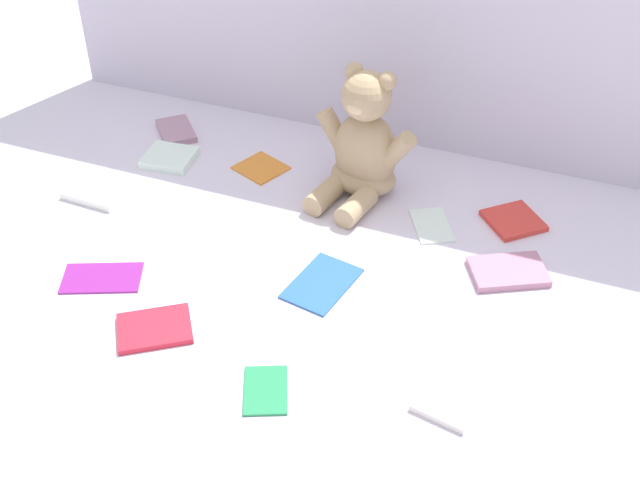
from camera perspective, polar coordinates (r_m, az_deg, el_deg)
name	(u,v)px	position (r m, az deg, el deg)	size (l,w,h in m)	color
ground_plane	(346,253)	(1.45, 1.83, -0.90)	(3.20, 3.20, 0.00)	silver
teddy_bear	(363,148)	(1.56, 3.10, 6.54)	(0.22, 0.21, 0.26)	tan
book_case_0	(454,391)	(1.23, 9.54, -10.54)	(0.09, 0.13, 0.01)	white
book_case_1	(155,328)	(1.33, -11.69, -6.18)	(0.09, 0.12, 0.01)	red
book_case_2	(513,221)	(1.56, 13.60, 1.35)	(0.10, 0.10, 0.01)	red
book_case_3	(432,225)	(1.52, 7.96, 1.09)	(0.07, 0.11, 0.01)	white
book_case_4	(170,158)	(1.72, -10.65, 5.79)	(0.09, 0.10, 0.02)	white
book_case_5	(176,131)	(1.82, -10.20, 7.65)	(0.07, 0.11, 0.01)	#A77D91
book_case_6	(95,193)	(1.65, -15.72, 3.21)	(0.07, 0.12, 0.02)	white
book_case_7	(261,167)	(1.68, -4.23, 5.19)	(0.09, 0.09, 0.01)	orange
book_case_8	(508,272)	(1.44, 13.24, -2.21)	(0.09, 0.13, 0.01)	#B0748D
book_case_9	(263,388)	(1.22, -4.11, -10.48)	(0.07, 0.09, 0.01)	#2B9057
book_case_10	(102,277)	(1.44, -15.27, -2.56)	(0.08, 0.14, 0.01)	#8C258B
book_case_11	(322,283)	(1.38, 0.13, -3.04)	(0.09, 0.14, 0.01)	#2A5FA9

